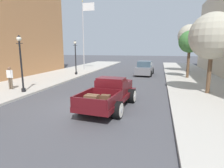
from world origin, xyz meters
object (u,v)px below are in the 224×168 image
object	(u,v)px
street_tree_nearest	(213,36)
street_tree_third	(190,36)
car_background_grey	(145,68)
street_lamp_far	(75,55)
hotrod_truck_maroon	(111,93)
pedestrian_sidewalk_left	(10,77)
street_tree_second	(190,42)
street_lamp_near	(21,59)
flagpole	(85,28)

from	to	relation	value
street_tree_nearest	street_tree_third	world-z (taller)	street_tree_third
car_background_grey	street_tree_third	xyz separation A→B (m)	(5.15, 3.31, 3.79)
street_lamp_far	street_tree_third	xyz separation A→B (m)	(12.78, 5.83, 2.18)
hotrod_truck_maroon	car_background_grey	xyz separation A→B (m)	(0.82, 12.83, 0.01)
pedestrian_sidewalk_left	street_lamp_far	distance (m)	8.72
street_lamp_far	street_tree_nearest	bearing A→B (deg)	-26.62
hotrod_truck_maroon	street_tree_third	size ratio (longest dim) A/B	0.86
pedestrian_sidewalk_left	street_tree_second	distance (m)	16.44
car_background_grey	street_lamp_near	distance (m)	13.83
hotrod_truck_maroon	street_lamp_near	distance (m)	6.94
street_tree_nearest	street_tree_third	distance (m)	12.13
hotrod_truck_maroon	street_lamp_near	size ratio (longest dim) A/B	1.31
pedestrian_sidewalk_left	car_background_grey	bearing A→B (deg)	51.06
car_background_grey	street_tree_third	size ratio (longest dim) A/B	0.74
street_lamp_far	street_tree_third	distance (m)	14.22
car_background_grey	street_tree_second	world-z (taller)	street_tree_second
pedestrian_sidewalk_left	street_lamp_near	distance (m)	2.04
street_tree_nearest	street_tree_second	bearing A→B (deg)	93.42
pedestrian_sidewalk_left	street_tree_second	xyz separation A→B (m)	(13.42, 9.13, 2.64)
street_lamp_near	street_lamp_far	world-z (taller)	same
street_tree_second	street_tree_third	size ratio (longest dim) A/B	0.80
pedestrian_sidewalk_left	flagpole	xyz separation A→B (m)	(0.51, 13.40, 4.68)
car_background_grey	street_tree_nearest	xyz separation A→B (m)	(4.90, -8.80, 3.11)
street_lamp_near	flagpole	world-z (taller)	flagpole
pedestrian_sidewalk_left	street_tree_second	world-z (taller)	street_tree_second
hotrod_truck_maroon	street_tree_second	xyz separation A→B (m)	(5.31, 10.91, 2.97)
hotrod_truck_maroon	car_background_grey	bearing A→B (deg)	86.36
hotrod_truck_maroon	flagpole	size ratio (longest dim) A/B	0.55
pedestrian_sidewalk_left	street_tree_second	size ratio (longest dim) A/B	0.35
hotrod_truck_maroon	street_tree_nearest	size ratio (longest dim) A/B	0.96
street_lamp_far	street_tree_second	world-z (taller)	street_tree_second
pedestrian_sidewalk_left	street_tree_third	size ratio (longest dim) A/B	0.28
car_background_grey	street_tree_third	bearing A→B (deg)	32.70
street_tree_nearest	street_tree_third	size ratio (longest dim) A/B	0.89
street_lamp_near	car_background_grey	bearing A→B (deg)	57.21
street_tree_nearest	hotrod_truck_maroon	bearing A→B (deg)	-144.88
car_background_grey	street_tree_nearest	world-z (taller)	street_tree_nearest
street_lamp_far	flagpole	xyz separation A→B (m)	(-0.78, 4.88, 3.39)
hotrod_truck_maroon	flagpole	distance (m)	17.70
car_background_grey	street_lamp_far	world-z (taller)	street_lamp_far
car_background_grey	street_lamp_near	world-z (taller)	street_lamp_near
car_background_grey	street_tree_second	xyz separation A→B (m)	(4.49, -1.91, 2.96)
car_background_grey	street_lamp_near	xyz separation A→B (m)	(-7.44, -11.54, 1.62)
street_lamp_near	flagpole	distance (m)	14.34
street_tree_nearest	street_tree_second	world-z (taller)	street_tree_nearest
car_background_grey	street_tree_nearest	bearing A→B (deg)	-60.88
street_lamp_far	street_tree_second	distance (m)	12.21
street_tree_second	pedestrian_sidewalk_left	bearing A→B (deg)	-145.76
car_background_grey	street_tree_third	world-z (taller)	street_tree_third
hotrod_truck_maroon	pedestrian_sidewalk_left	xyz separation A→B (m)	(-8.11, 1.78, 0.33)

